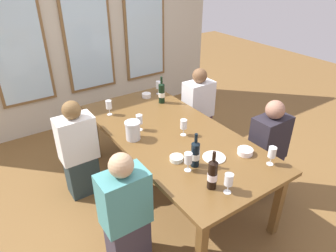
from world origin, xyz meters
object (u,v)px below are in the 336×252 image
object	(u,v)px
white_plate_0	(214,157)
metal_pitcher	(133,130)
wine_glass_1	(139,120)
seated_person_3	(198,111)
dining_table	(172,138)
wine_bottle_1	(195,154)
wine_bottle_2	(213,174)
wine_glass_3	(188,159)
tasting_bowl_2	(146,95)
seated_person_2	(79,152)
wine_glass_5	(109,105)
tasting_bowl_0	(245,151)
wine_glass_2	(184,125)
wine_glass_0	(272,153)
wine_glass_4	(158,85)
wine_glass_6	(229,180)
seated_person_1	(267,151)
wine_bottle_0	(162,93)
tasting_bowl_1	(177,158)
seated_person_0	(126,215)

from	to	relation	value
white_plate_0	metal_pitcher	xyz separation A→B (m)	(-0.45, 0.70, 0.09)
wine_glass_1	seated_person_3	size ratio (longest dim) A/B	0.16
dining_table	white_plate_0	size ratio (longest dim) A/B	11.03
white_plate_0	wine_glass_1	bearing A→B (deg)	110.58
wine_bottle_1	wine_glass_1	bearing A→B (deg)	96.50
white_plate_0	wine_bottle_2	xyz separation A→B (m)	(-0.28, -0.29, 0.13)
wine_glass_1	wine_glass_3	xyz separation A→B (m)	(0.00, -0.83, 0.00)
tasting_bowl_2	seated_person_2	distance (m)	1.17
wine_glass_1	wine_glass_5	distance (m)	0.51
wine_glass_5	seated_person_2	world-z (taller)	seated_person_2
white_plate_0	tasting_bowl_0	size ratio (longest dim) A/B	1.47
wine_glass_2	tasting_bowl_0	bearing A→B (deg)	-65.50
wine_glass_0	wine_glass_4	world-z (taller)	same
wine_glass_5	seated_person_3	distance (m)	1.24
white_plate_0	seated_person_3	bearing A→B (deg)	56.60
wine_glass_3	wine_glass_6	distance (m)	0.40
wine_glass_1	seated_person_1	world-z (taller)	seated_person_1
tasting_bowl_2	wine_glass_4	bearing A→B (deg)	2.40
metal_pitcher	wine_glass_6	bearing A→B (deg)	-78.40
wine_bottle_0	wine_glass_5	size ratio (longest dim) A/B	1.93
wine_glass_5	wine_glass_4	bearing A→B (deg)	13.62
wine_glass_5	wine_glass_6	distance (m)	1.73
wine_bottle_0	seated_person_2	distance (m)	1.21
white_plate_0	wine_glass_5	xyz separation A→B (m)	(-0.42, 1.32, 0.11)
tasting_bowl_1	seated_person_3	distance (m)	1.48
white_plate_0	wine_glass_3	bearing A→B (deg)	-177.89
wine_bottle_0	tasting_bowl_1	world-z (taller)	wine_bottle_0
tasting_bowl_2	wine_glass_3	distance (m)	1.59
metal_pitcher	wine_glass_2	world-z (taller)	metal_pitcher
metal_pitcher	wine_bottle_2	distance (m)	1.00
tasting_bowl_0	tasting_bowl_2	size ratio (longest dim) A/B	1.23
dining_table	seated_person_2	xyz separation A→B (m)	(-0.83, 0.53, -0.15)
wine_bottle_0	wine_glass_0	world-z (taller)	wine_bottle_0
wine_bottle_0	wine_glass_3	distance (m)	1.39
white_plate_0	wine_bottle_1	size ratio (longest dim) A/B	0.65
metal_pitcher	wine_glass_3	xyz separation A→B (m)	(0.14, -0.71, 0.03)
seated_person_2	tasting_bowl_1	bearing A→B (deg)	-58.00
metal_pitcher	tasting_bowl_1	distance (m)	0.56
wine_bottle_1	tasting_bowl_0	bearing A→B (deg)	-13.75
wine_bottle_1	wine_glass_6	distance (m)	0.41
tasting_bowl_1	seated_person_0	world-z (taller)	seated_person_0
tasting_bowl_1	wine_glass_6	size ratio (longest dim) A/B	0.71
wine_glass_1	seated_person_0	distance (m)	1.04
white_plate_0	wine_bottle_2	world-z (taller)	wine_bottle_2
metal_pitcher	seated_person_1	distance (m)	1.44
seated_person_2	seated_person_3	distance (m)	1.66
wine_glass_4	wine_glass_6	xyz separation A→B (m)	(-0.59, -1.91, 0.00)
dining_table	white_plate_0	distance (m)	0.58
wine_glass_4	metal_pitcher	bearing A→B (deg)	-135.20
wine_bottle_1	seated_person_2	distance (m)	1.33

